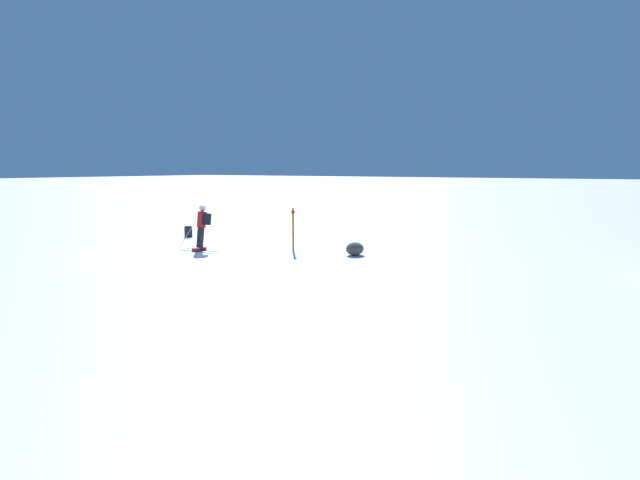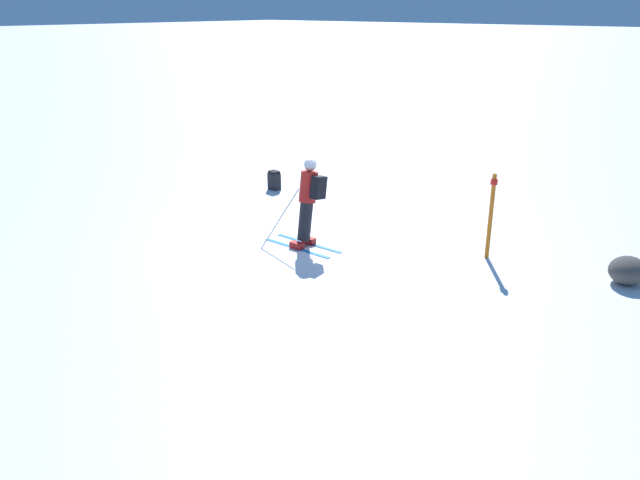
# 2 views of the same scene
# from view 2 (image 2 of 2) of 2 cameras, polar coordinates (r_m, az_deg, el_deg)

# --- Properties ---
(ground_plane) EXTENTS (300.00, 300.00, 0.00)m
(ground_plane) POSITION_cam_2_polar(r_m,az_deg,el_deg) (13.13, 0.83, 0.44)
(ground_plane) COLOR white
(skier) EXTENTS (1.29, 1.66, 1.78)m
(skier) POSITION_cam_2_polar(r_m,az_deg,el_deg) (12.31, -1.07, 3.87)
(skier) COLOR #1E7AC6
(skier) RESTS_ON ground
(spare_backpack) EXTENTS (0.26, 0.33, 0.50)m
(spare_backpack) POSITION_cam_2_polar(r_m,az_deg,el_deg) (16.43, -4.21, 5.46)
(spare_backpack) COLOR black
(spare_backpack) RESTS_ON ground
(exposed_boulder_0) EXTENTS (0.73, 0.62, 0.47)m
(exposed_boulder_0) POSITION_cam_2_polar(r_m,az_deg,el_deg) (12.05, 26.31, -2.50)
(exposed_boulder_0) COLOR #4C4742
(exposed_boulder_0) RESTS_ON ground
(trail_marker) EXTENTS (0.13, 0.13, 1.65)m
(trail_marker) POSITION_cam_2_polar(r_m,az_deg,el_deg) (12.09, 15.37, 2.48)
(trail_marker) COLOR orange
(trail_marker) RESTS_ON ground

